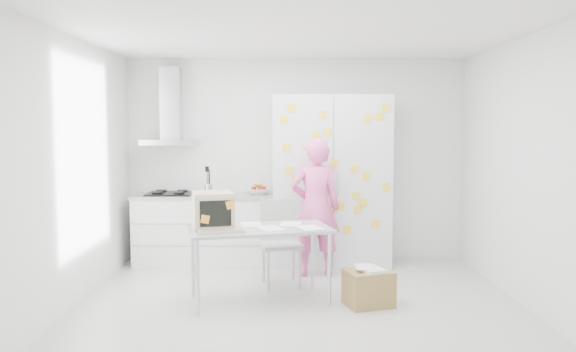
{
  "coord_description": "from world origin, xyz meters",
  "views": [
    {
      "loc": [
        -0.13,
        -5.58,
        1.8
      ],
      "look_at": [
        -0.11,
        0.74,
        1.24
      ],
      "focal_mm": 35.0,
      "sensor_mm": 36.0,
      "label": 1
    }
  ],
  "objects_px": {
    "person": "(315,207)",
    "cardboard_box": "(369,287)",
    "chair": "(280,237)",
    "desk": "(230,219)"
  },
  "relations": [
    {
      "from": "person",
      "to": "chair",
      "type": "height_order",
      "value": "person"
    },
    {
      "from": "desk",
      "to": "chair",
      "type": "xyz_separation_m",
      "value": [
        0.5,
        0.7,
        -0.32
      ]
    },
    {
      "from": "cardboard_box",
      "to": "desk",
      "type": "bearing_deg",
      "value": 176.22
    },
    {
      "from": "person",
      "to": "desk",
      "type": "xyz_separation_m",
      "value": [
        -0.92,
        -1.06,
        0.03
      ]
    },
    {
      "from": "chair",
      "to": "person",
      "type": "bearing_deg",
      "value": 29.82
    },
    {
      "from": "desk",
      "to": "chair",
      "type": "relative_size",
      "value": 1.61
    },
    {
      "from": "person",
      "to": "cardboard_box",
      "type": "bearing_deg",
      "value": 107.8
    },
    {
      "from": "chair",
      "to": "cardboard_box",
      "type": "relative_size",
      "value": 1.82
    },
    {
      "from": "chair",
      "to": "cardboard_box",
      "type": "bearing_deg",
      "value": -52.46
    },
    {
      "from": "person",
      "to": "cardboard_box",
      "type": "relative_size",
      "value": 3.14
    }
  ]
}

